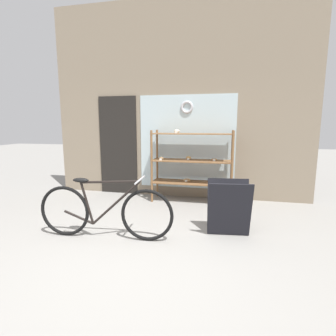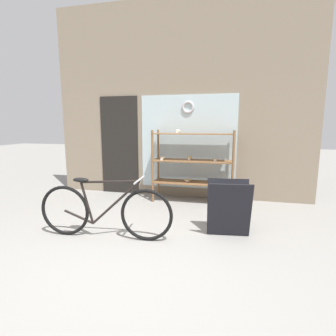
{
  "view_description": "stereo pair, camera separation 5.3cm",
  "coord_description": "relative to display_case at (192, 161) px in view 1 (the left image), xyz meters",
  "views": [
    {
      "loc": [
        1.01,
        -2.6,
        1.52
      ],
      "look_at": [
        0.18,
        1.08,
        0.88
      ],
      "focal_mm": 28.0,
      "sensor_mm": 36.0,
      "label": 1
    },
    {
      "loc": [
        1.06,
        -2.59,
        1.52
      ],
      "look_at": [
        0.18,
        1.08,
        0.88
      ],
      "focal_mm": 28.0,
      "sensor_mm": 36.0,
      "label": 2
    }
  ],
  "objects": [
    {
      "name": "sandwich_board",
      "position": [
        0.71,
        -1.49,
        -0.42
      ],
      "size": [
        0.61,
        0.44,
        0.76
      ],
      "rotation": [
        0.0,
        0.0,
        0.12
      ],
      "color": "black",
      "rests_on": "ground_plane"
    },
    {
      "name": "storefront_facade",
      "position": [
        -0.39,
        0.36,
        1.11
      ],
      "size": [
        5.35,
        0.13,
        3.96
      ],
      "color": "gray",
      "rests_on": "ground_plane"
    },
    {
      "name": "display_case",
      "position": [
        0.0,
        0.0,
        0.0
      ],
      "size": [
        1.56,
        0.46,
        1.42
      ],
      "color": "brown",
      "rests_on": "ground_plane"
    },
    {
      "name": "ground_plane",
      "position": [
        -0.36,
        -2.42,
        -0.81
      ],
      "size": [
        30.0,
        30.0,
        0.0
      ],
      "primitive_type": "plane",
      "color": "gray"
    },
    {
      "name": "bicycle",
      "position": [
        -0.91,
        -1.95,
        -0.44
      ],
      "size": [
        1.84,
        0.46,
        0.83
      ],
      "rotation": [
        0.0,
        0.0,
        0.07
      ],
      "color": "black",
      "rests_on": "ground_plane"
    }
  ]
}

